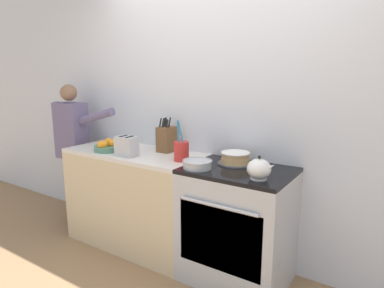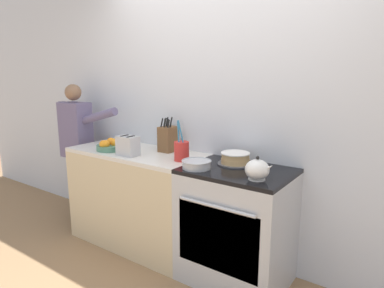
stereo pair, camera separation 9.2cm
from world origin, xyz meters
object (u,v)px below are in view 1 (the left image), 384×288
(tea_kettle, at_px, (259,169))
(person_baker, at_px, (73,142))
(fruit_bowl, at_px, (108,147))
(layer_cake, at_px, (235,158))
(utensil_crock, at_px, (181,151))
(toaster, at_px, (127,146))
(mixing_bowl, at_px, (197,164))
(stove_range, at_px, (237,225))
(knife_block, at_px, (167,139))

(tea_kettle, xyz_separation_m, person_baker, (-2.19, 0.18, -0.09))
(fruit_bowl, bearing_deg, tea_kettle, -1.11)
(layer_cake, relative_size, utensil_crock, 0.82)
(layer_cake, bearing_deg, toaster, -162.89)
(tea_kettle, bearing_deg, mixing_bowl, -178.72)
(stove_range, relative_size, tea_kettle, 4.51)
(toaster, bearing_deg, layer_cake, 17.11)
(toaster, bearing_deg, person_baker, 168.87)
(stove_range, relative_size, layer_cake, 3.27)
(mixing_bowl, xyz_separation_m, knife_block, (-0.53, 0.32, 0.08))
(layer_cake, distance_m, knife_block, 0.72)
(fruit_bowl, bearing_deg, mixing_bowl, -2.28)
(tea_kettle, xyz_separation_m, utensil_crock, (-0.72, 0.11, 0.01))
(mixing_bowl, height_order, knife_block, knife_block)
(tea_kettle, relative_size, person_baker, 0.13)
(stove_range, height_order, layer_cake, layer_cake)
(tea_kettle, distance_m, person_baker, 2.20)
(tea_kettle, relative_size, mixing_bowl, 0.89)
(layer_cake, xyz_separation_m, knife_block, (-0.72, 0.05, 0.07))
(utensil_crock, distance_m, person_baker, 1.47)
(knife_block, distance_m, utensil_crock, 0.36)
(utensil_crock, relative_size, person_baker, 0.23)
(layer_cake, xyz_separation_m, utensil_crock, (-0.42, -0.15, 0.04))
(mixing_bowl, height_order, toaster, toaster)
(tea_kettle, bearing_deg, fruit_bowl, 178.89)
(fruit_bowl, bearing_deg, stove_range, 5.24)
(layer_cake, relative_size, mixing_bowl, 1.23)
(fruit_bowl, bearing_deg, layer_cake, 11.07)
(utensil_crock, height_order, toaster, utensil_crock)
(fruit_bowl, height_order, toaster, toaster)
(knife_block, xyz_separation_m, person_baker, (-1.17, -0.13, -0.14))
(tea_kettle, height_order, person_baker, person_baker)
(person_baker, bearing_deg, toaster, -14.78)
(knife_block, bearing_deg, utensil_crock, -33.44)
(layer_cake, height_order, knife_block, knife_block)
(mixing_bowl, height_order, person_baker, person_baker)
(tea_kettle, relative_size, knife_block, 0.63)
(fruit_bowl, bearing_deg, person_baker, 168.05)
(stove_range, xyz_separation_m, layer_cake, (-0.08, 0.12, 0.50))
(utensil_crock, bearing_deg, stove_range, 3.98)
(person_baker, bearing_deg, fruit_bowl, -15.60)
(mixing_bowl, bearing_deg, person_baker, 173.73)
(layer_cake, xyz_separation_m, fruit_bowl, (-1.19, -0.23, -0.00))
(tea_kettle, bearing_deg, stove_range, 146.84)
(toaster, distance_m, person_baker, 1.00)
(stove_range, bearing_deg, utensil_crock, -176.02)
(knife_block, relative_size, fruit_bowl, 1.25)
(stove_range, relative_size, knife_block, 2.86)
(utensil_crock, relative_size, toaster, 1.70)
(mixing_bowl, bearing_deg, layer_cake, 56.07)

